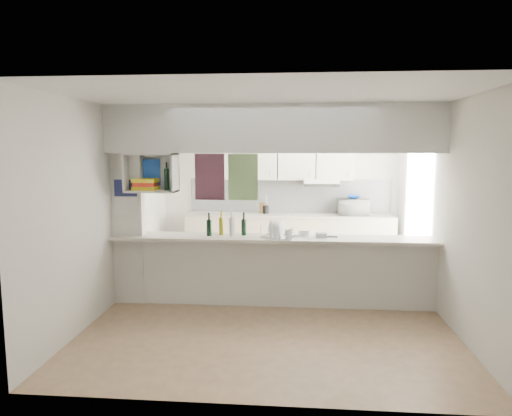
# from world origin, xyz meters

# --- Properties ---
(floor) EXTENTS (4.80, 4.80, 0.00)m
(floor) POSITION_xyz_m (0.00, 0.00, 0.00)
(floor) COLOR #8B6950
(floor) RESTS_ON ground
(ceiling) EXTENTS (4.80, 4.80, 0.00)m
(ceiling) POSITION_xyz_m (0.00, 0.00, 2.60)
(ceiling) COLOR white
(ceiling) RESTS_ON wall_back
(wall_back) EXTENTS (4.20, 0.00, 4.20)m
(wall_back) POSITION_xyz_m (0.00, 2.40, 1.30)
(wall_back) COLOR silver
(wall_back) RESTS_ON floor
(wall_left) EXTENTS (0.00, 4.80, 4.80)m
(wall_left) POSITION_xyz_m (-2.10, 0.00, 1.30)
(wall_left) COLOR silver
(wall_left) RESTS_ON floor
(wall_right) EXTENTS (0.00, 4.80, 4.80)m
(wall_right) POSITION_xyz_m (2.10, 0.00, 1.30)
(wall_right) COLOR silver
(wall_right) RESTS_ON floor
(servery_partition) EXTENTS (4.20, 0.50, 2.60)m
(servery_partition) POSITION_xyz_m (-0.17, 0.00, 1.66)
(servery_partition) COLOR silver
(servery_partition) RESTS_ON floor
(cubby_shelf) EXTENTS (0.65, 0.35, 0.50)m
(cubby_shelf) POSITION_xyz_m (-1.57, -0.06, 1.71)
(cubby_shelf) COLOR white
(cubby_shelf) RESTS_ON bulkhead
(kitchen_run) EXTENTS (3.60, 0.63, 2.24)m
(kitchen_run) POSITION_xyz_m (0.16, 2.14, 0.83)
(kitchen_run) COLOR beige
(kitchen_run) RESTS_ON floor
(microwave) EXTENTS (0.53, 0.37, 0.29)m
(microwave) POSITION_xyz_m (1.30, 2.12, 1.06)
(microwave) COLOR white
(microwave) RESTS_ON bench_top
(bowl) EXTENTS (0.23, 0.23, 0.06)m
(bowl) POSITION_xyz_m (1.30, 2.14, 1.23)
(bowl) COLOR #0D3999
(bowl) RESTS_ON microwave
(dish_rack) EXTENTS (0.52, 0.45, 0.23)m
(dish_rack) POSITION_xyz_m (0.10, -0.02, 1.01)
(dish_rack) COLOR silver
(dish_rack) RESTS_ON breakfast_bar
(cup) EXTENTS (0.13, 0.13, 0.09)m
(cup) POSITION_xyz_m (0.22, -0.08, 0.98)
(cup) COLOR white
(cup) RESTS_ON dish_rack
(wine_bottles) EXTENTS (0.52, 0.15, 0.34)m
(wine_bottles) POSITION_xyz_m (-0.60, 0.04, 1.04)
(wine_bottles) COLOR black
(wine_bottles) RESTS_ON breakfast_bar
(plastic_tubs) EXTENTS (0.49, 0.22, 0.07)m
(plastic_tubs) POSITION_xyz_m (0.52, 0.08, 0.95)
(plastic_tubs) COLOR silver
(plastic_tubs) RESTS_ON breakfast_bar
(utensil_jar) EXTENTS (0.10, 0.10, 0.15)m
(utensil_jar) POSITION_xyz_m (-0.21, 2.15, 0.99)
(utensil_jar) COLOR black
(utensil_jar) RESTS_ON bench_top
(knife_block) EXTENTS (0.10, 0.09, 0.19)m
(knife_block) POSITION_xyz_m (-0.28, 2.18, 1.01)
(knife_block) COLOR brown
(knife_block) RESTS_ON bench_top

